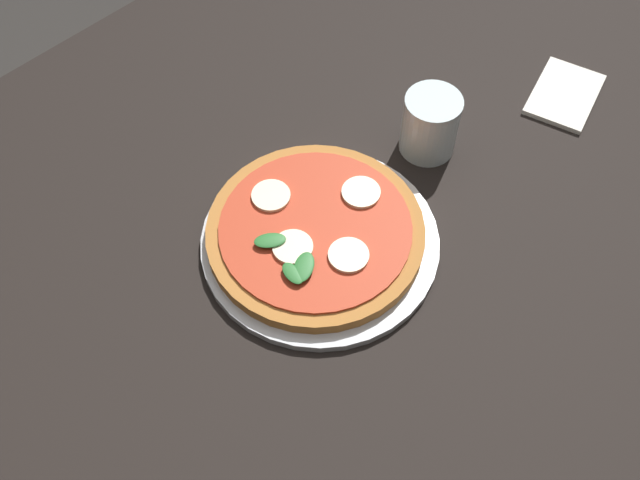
# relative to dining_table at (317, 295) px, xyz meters

# --- Properties ---
(ground_plane) EXTENTS (6.00, 6.00, 0.00)m
(ground_plane) POSITION_rel_dining_table_xyz_m (0.00, 0.00, -0.68)
(ground_plane) COLOR #2D2B28
(dining_table) EXTENTS (1.56, 1.17, 0.77)m
(dining_table) POSITION_rel_dining_table_xyz_m (0.00, 0.00, 0.00)
(dining_table) COLOR black
(dining_table) RESTS_ON ground_plane
(serving_tray) EXTENTS (0.31, 0.31, 0.01)m
(serving_tray) POSITION_rel_dining_table_xyz_m (-0.02, -0.02, 0.09)
(serving_tray) COLOR silver
(serving_tray) RESTS_ON dining_table
(pizza) EXTENTS (0.28, 0.28, 0.03)m
(pizza) POSITION_rel_dining_table_xyz_m (-0.02, -0.02, 0.11)
(pizza) COLOR #B27033
(pizza) RESTS_ON serving_tray
(napkin) EXTENTS (0.15, 0.12, 0.01)m
(napkin) POSITION_rel_dining_table_xyz_m (-0.48, 0.05, 0.09)
(napkin) COLOR white
(napkin) RESTS_ON dining_table
(glass_cup) EXTENTS (0.08, 0.08, 0.09)m
(glass_cup) POSITION_rel_dining_table_xyz_m (-0.25, -0.03, 0.13)
(glass_cup) COLOR silver
(glass_cup) RESTS_ON dining_table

